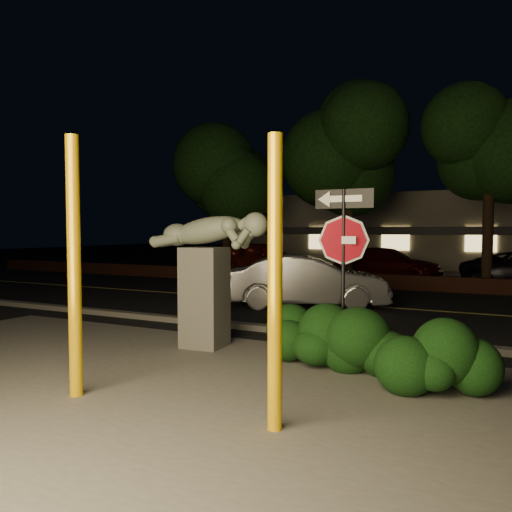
{
  "coord_description": "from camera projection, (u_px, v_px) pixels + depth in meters",
  "views": [
    {
      "loc": [
        3.05,
        -6.11,
        2.04
      ],
      "look_at": [
        -0.75,
        1.47,
        1.6
      ],
      "focal_mm": 35.0,
      "sensor_mm": 36.0,
      "label": 1
    }
  ],
  "objects": [
    {
      "name": "ground",
      "position": [
        397.0,
        294.0,
        15.85
      ],
      "size": [
        90.0,
        90.0,
        0.0
      ],
      "primitive_type": "plane",
      "color": "black",
      "rests_on": "ground"
    },
    {
      "name": "patio",
      "position": [
        220.0,
        398.0,
        6.03
      ],
      "size": [
        14.0,
        6.0,
        0.02
      ],
      "primitive_type": "cube",
      "color": "#4C4944",
      "rests_on": "ground"
    },
    {
      "name": "road",
      "position": [
        375.0,
        307.0,
        13.17
      ],
      "size": [
        80.0,
        8.0,
        0.01
      ],
      "primitive_type": "cube",
      "color": "black",
      "rests_on": "ground"
    },
    {
      "name": "lane_marking",
      "position": [
        375.0,
        307.0,
        13.17
      ],
      "size": [
        80.0,
        0.12,
        0.0
      ],
      "primitive_type": "cube",
      "color": "tan",
      "rests_on": "road"
    },
    {
      "name": "curb",
      "position": [
        325.0,
        334.0,
        9.51
      ],
      "size": [
        80.0,
        0.25,
        0.12
      ],
      "primitive_type": "cube",
      "color": "#4C4944",
      "rests_on": "ground"
    },
    {
      "name": "brick_wall",
      "position": [
        404.0,
        283.0,
        17.0
      ],
      "size": [
        40.0,
        0.35,
        0.5
      ],
      "primitive_type": "cube",
      "color": "#4E2619",
      "rests_on": "ground"
    },
    {
      "name": "parking_lot",
      "position": [
        428.0,
        276.0,
        22.1
      ],
      "size": [
        40.0,
        12.0,
        0.01
      ],
      "primitive_type": "cube",
      "color": "black",
      "rests_on": "ground"
    },
    {
      "name": "building",
      "position": [
        447.0,
        231.0,
        29.13
      ],
      "size": [
        22.0,
        10.2,
        4.0
      ],
      "color": "#6B6656",
      "rests_on": "ground"
    },
    {
      "name": "tree_far_a",
      "position": [
        226.0,
        155.0,
        21.83
      ],
      "size": [
        4.6,
        4.6,
        7.43
      ],
      "color": "black",
      "rests_on": "ground"
    },
    {
      "name": "tree_far_b",
      "position": [
        350.0,
        127.0,
        19.51
      ],
      "size": [
        5.2,
        5.2,
        8.41
      ],
      "color": "black",
      "rests_on": "ground"
    },
    {
      "name": "tree_far_c",
      "position": [
        490.0,
        123.0,
        16.94
      ],
      "size": [
        4.8,
        4.8,
        7.84
      ],
      "color": "black",
      "rests_on": "ground"
    },
    {
      "name": "yellow_pole_left",
      "position": [
        74.0,
        268.0,
        6.02
      ],
      "size": [
        0.16,
        0.16,
        3.18
      ],
      "primitive_type": "cylinder",
      "color": "#E5A70A",
      "rests_on": "ground"
    },
    {
      "name": "yellow_pole_right",
      "position": [
        275.0,
        284.0,
        4.99
      ],
      "size": [
        0.15,
        0.15,
        3.0
      ],
      "primitive_type": "cylinder",
      "color": "#F1B10B",
      "rests_on": "ground"
    },
    {
      "name": "signpost",
      "position": [
        343.0,
        241.0,
        7.45
      ],
      "size": [
        0.9,
        0.08,
        2.65
      ],
      "rotation": [
        0.0,
        0.0,
        -0.03
      ],
      "color": "black",
      "rests_on": "ground"
    },
    {
      "name": "sculpture",
      "position": [
        207.0,
        265.0,
        8.59
      ],
      "size": [
        2.19,
        0.75,
        2.34
      ],
      "rotation": [
        0.0,
        0.0,
        0.09
      ],
      "color": "#4C4944",
      "rests_on": "ground"
    },
    {
      "name": "hedge_center",
      "position": [
        326.0,
        331.0,
        7.47
      ],
      "size": [
        2.15,
        1.21,
        1.07
      ],
      "primitive_type": "ellipsoid",
      "rotation": [
        0.0,
        0.0,
        -0.13
      ],
      "color": "black",
      "rests_on": "ground"
    },
    {
      "name": "hedge_right",
      "position": [
        374.0,
        338.0,
        7.1
      ],
      "size": [
        1.57,
        0.9,
        1.0
      ],
      "primitive_type": "ellipsoid",
      "rotation": [
        0.0,
        0.0,
        -0.05
      ],
      "color": "black",
      "rests_on": "ground"
    },
    {
      "name": "hedge_far_right",
      "position": [
        436.0,
        356.0,
        6.18
      ],
      "size": [
        1.52,
        1.12,
        0.95
      ],
      "primitive_type": "ellipsoid",
      "rotation": [
        0.0,
        0.0,
        -0.2
      ],
      "color": "black",
      "rests_on": "ground"
    },
    {
      "name": "silver_sedan",
      "position": [
        307.0,
        281.0,
        13.18
      ],
      "size": [
        4.42,
        2.92,
        1.38
      ],
      "primitive_type": "imported",
      "rotation": [
        0.0,
        0.0,
        1.96
      ],
      "color": "#B2B2B7",
      "rests_on": "ground"
    },
    {
      "name": "parked_car_red",
      "position": [
        262.0,
        258.0,
        22.17
      ],
      "size": [
        4.74,
        2.35,
        1.55
      ],
      "primitive_type": "imported",
      "rotation": [
        0.0,
        0.0,
        1.45
      ],
      "color": "maroon",
      "rests_on": "ground"
    },
    {
      "name": "parked_car_darkred",
      "position": [
        387.0,
        264.0,
        20.63
      ],
      "size": [
        4.69,
        2.41,
        1.3
      ],
      "primitive_type": "imported",
      "rotation": [
        0.0,
        0.0,
        1.44
      ],
      "color": "#450B0A",
      "rests_on": "ground"
    }
  ]
}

